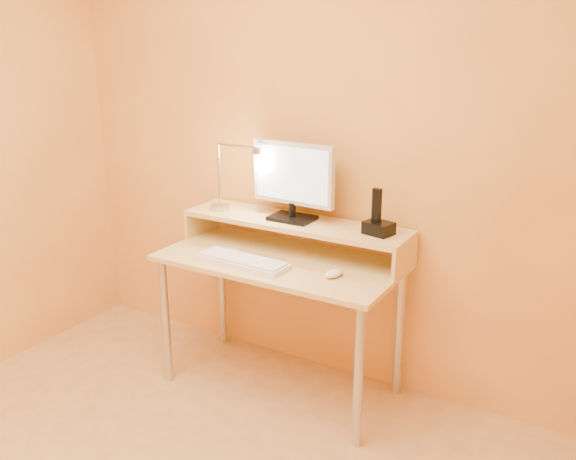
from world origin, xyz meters
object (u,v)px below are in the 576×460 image
Objects in this scene: keyboard at (242,262)px; phone_dock at (379,228)px; monitor_panel at (293,173)px; lamp_base at (220,207)px; mouse at (334,273)px; remote_control at (228,256)px.

phone_dock is at bearing 30.66° from keyboard.
lamp_base is at bearing -171.60° from monitor_panel.
mouse is (0.78, -0.20, -0.15)m from lamp_base.
phone_dock is at bearing 1.91° from lamp_base.
mouse is 0.57m from remote_control.
keyboard is at bearing -39.95° from lamp_base.
mouse is (0.46, 0.07, 0.01)m from keyboard.
remote_control is at bearing -161.45° from mouse.
monitor_panel reaches higher than mouse.
monitor_panel is at bearing 74.55° from keyboard.
remote_control is (-0.22, -0.27, -0.39)m from monitor_panel.
keyboard is (0.33, -0.27, -0.16)m from lamp_base.
lamp_base is 0.45m from keyboard.
monitor_panel is 2.49× the size of remote_control.
keyboard is 0.46m from mouse.
mouse is at bearing -13.08° from remote_control.
lamp_base reaches higher than remote_control.
phone_dock reaches higher than lamp_base.
monitor_panel is 0.49m from lamp_base.
monitor_panel is 0.57m from mouse.
lamp_base is 0.77× the size of phone_dock.
phone_dock is at bearing 4.90° from remote_control.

